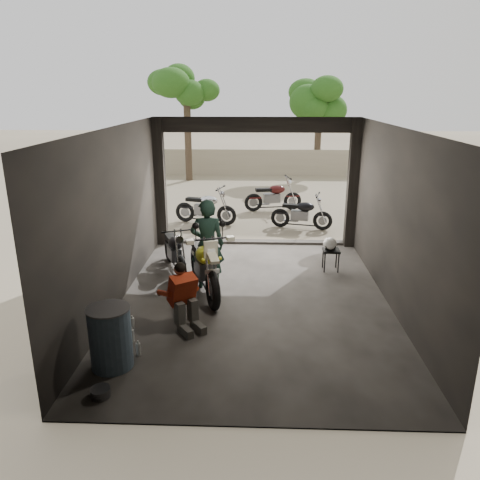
# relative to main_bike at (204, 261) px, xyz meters

# --- Properties ---
(ground) EXTENTS (80.00, 80.00, 0.00)m
(ground) POSITION_rel_main_bike_xyz_m (0.97, -0.34, -0.66)
(ground) COLOR #7A6D56
(ground) RESTS_ON ground
(garage) EXTENTS (7.00, 7.13, 3.20)m
(garage) POSITION_rel_main_bike_xyz_m (0.97, 0.21, 0.62)
(garage) COLOR #2D2B28
(garage) RESTS_ON ground
(boundary_wall) EXTENTS (18.00, 0.30, 1.20)m
(boundary_wall) POSITION_rel_main_bike_xyz_m (0.97, 13.66, -0.06)
(boundary_wall) COLOR gray
(boundary_wall) RESTS_ON ground
(tree_left) EXTENTS (2.20, 2.20, 5.60)m
(tree_left) POSITION_rel_main_bike_xyz_m (-2.03, 12.16, 3.32)
(tree_left) COLOR #382B1E
(tree_left) RESTS_ON ground
(tree_right) EXTENTS (2.20, 2.20, 5.00)m
(tree_right) POSITION_rel_main_bike_xyz_m (3.77, 13.66, 2.90)
(tree_right) COLOR #382B1E
(tree_right) RESTS_ON ground
(main_bike) EXTENTS (1.40, 2.15, 1.33)m
(main_bike) POSITION_rel_main_bike_xyz_m (0.00, 0.00, 0.00)
(main_bike) COLOR white
(main_bike) RESTS_ON ground
(left_bike) EXTENTS (1.20, 1.72, 1.07)m
(left_bike) POSITION_rel_main_bike_xyz_m (-0.77, 1.15, -0.13)
(left_bike) COLOR black
(left_bike) RESTS_ON ground
(outside_bike_a) EXTENTS (1.79, 1.09, 1.13)m
(outside_bike_a) POSITION_rel_main_bike_xyz_m (-0.53, 5.04, -0.10)
(outside_bike_a) COLOR black
(outside_bike_a) RESTS_ON ground
(outside_bike_b) EXTENTS (1.77, 1.01, 1.13)m
(outside_bike_b) POSITION_rel_main_bike_xyz_m (1.53, 6.71, -0.10)
(outside_bike_b) COLOR #42100F
(outside_bike_b) RESTS_ON ground
(outside_bike_c) EXTENTS (1.64, 0.97, 1.04)m
(outside_bike_c) POSITION_rel_main_bike_xyz_m (2.28, 4.60, -0.14)
(outside_bike_c) COLOR black
(outside_bike_c) RESTS_ON ground
(rider) EXTENTS (0.69, 0.48, 1.83)m
(rider) POSITION_rel_main_bike_xyz_m (0.04, 0.27, 0.25)
(rider) COLOR black
(rider) RESTS_ON ground
(mechanic) EXTENTS (0.89, 0.94, 1.09)m
(mechanic) POSITION_rel_main_bike_xyz_m (-0.13, -1.48, -0.12)
(mechanic) COLOR red
(mechanic) RESTS_ON ground
(stool) EXTENTS (0.36, 0.36, 0.49)m
(stool) POSITION_rel_main_bike_xyz_m (2.64, 1.29, -0.24)
(stool) COLOR black
(stool) RESTS_ON ground
(helmet) EXTENTS (0.30, 0.31, 0.28)m
(helmet) POSITION_rel_main_bike_xyz_m (2.60, 1.27, -0.03)
(helmet) COLOR white
(helmet) RESTS_ON stool
(oil_drum) EXTENTS (0.69, 0.69, 0.92)m
(oil_drum) POSITION_rel_main_bike_xyz_m (-1.03, -2.63, -0.20)
(oil_drum) COLOR #41596D
(oil_drum) RESTS_ON ground
(sign_post) EXTENTS (0.85, 0.08, 2.55)m
(sign_post) POSITION_rel_main_bike_xyz_m (3.95, 4.41, 1.07)
(sign_post) COLOR black
(sign_post) RESTS_ON ground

